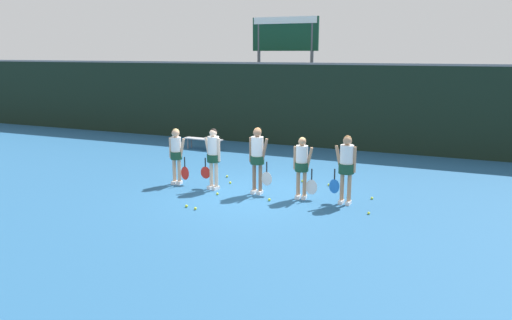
{
  "coord_description": "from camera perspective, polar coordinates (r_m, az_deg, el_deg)",
  "views": [
    {
      "loc": [
        5.27,
        -11.99,
        3.78
      ],
      "look_at": [
        0.08,
        0.06,
        0.93
      ],
      "focal_mm": 35.0,
      "sensor_mm": 36.0,
      "label": 1
    }
  ],
  "objects": [
    {
      "name": "player_3",
      "position": [
        13.01,
        5.29,
        -0.37
      ],
      "size": [
        0.65,
        0.36,
        1.63
      ],
      "rotation": [
        0.0,
        0.0,
        0.1
      ],
      "color": "tan",
      "rests_on": "ground_plane"
    },
    {
      "name": "tennis_ball_2",
      "position": [
        13.53,
        -4.43,
        -3.87
      ],
      "size": [
        0.06,
        0.06,
        0.06
      ],
      "primitive_type": "sphere",
      "color": "#CCE033",
      "rests_on": "ground_plane"
    },
    {
      "name": "bench_courtside",
      "position": [
        19.81,
        -6.03,
        2.28
      ],
      "size": [
        1.64,
        0.47,
        0.43
      ],
      "rotation": [
        0.0,
        0.0,
        -0.07
      ],
      "color": "#B2B2B7",
      "rests_on": "ground_plane"
    },
    {
      "name": "fence_windscreen",
      "position": [
        19.98,
        7.91,
        6.16
      ],
      "size": [
        60.0,
        0.08,
        3.37
      ],
      "color": "black",
      "rests_on": "ground_plane"
    },
    {
      "name": "tennis_ball_6",
      "position": [
        15.37,
        -3.33,
        -1.88
      ],
      "size": [
        0.07,
        0.07,
        0.07
      ],
      "primitive_type": "sphere",
      "color": "#CCE033",
      "rests_on": "ground_plane"
    },
    {
      "name": "player_0",
      "position": [
        14.58,
        -9.09,
        0.96
      ],
      "size": [
        0.61,
        0.34,
        1.63
      ],
      "rotation": [
        0.0,
        0.0,
        0.13
      ],
      "color": "tan",
      "rests_on": "ground_plane"
    },
    {
      "name": "player_2",
      "position": [
        13.38,
        0.18,
        0.65
      ],
      "size": [
        0.67,
        0.38,
        1.81
      ],
      "rotation": [
        0.0,
        0.0,
        -0.0
      ],
      "color": "#8C664C",
      "rests_on": "ground_plane"
    },
    {
      "name": "ground_plane",
      "position": [
        13.63,
        -0.42,
        -3.85
      ],
      "size": [
        140.0,
        140.0,
        0.0
      ],
      "primitive_type": "plane",
      "color": "#235684"
    },
    {
      "name": "player_1",
      "position": [
        13.89,
        -4.91,
        0.73
      ],
      "size": [
        0.66,
        0.37,
        1.72
      ],
      "rotation": [
        0.0,
        0.0,
        -0.18
      ],
      "color": "beige",
      "rests_on": "ground_plane"
    },
    {
      "name": "tennis_ball_10",
      "position": [
        12.96,
        1.53,
        -4.55
      ],
      "size": [
        0.07,
        0.07,
        0.07
      ],
      "primitive_type": "sphere",
      "color": "#CCE033",
      "rests_on": "ground_plane"
    },
    {
      "name": "tennis_ball_0",
      "position": [
        14.53,
        8.32,
        -2.82
      ],
      "size": [
        0.07,
        0.07,
        0.07
      ],
      "primitive_type": "sphere",
      "color": "#CCE033",
      "rests_on": "ground_plane"
    },
    {
      "name": "tennis_ball_3",
      "position": [
        13.43,
        13.11,
        -4.27
      ],
      "size": [
        0.07,
        0.07,
        0.07
      ],
      "primitive_type": "sphere",
      "color": "#CCE033",
      "rests_on": "ground_plane"
    },
    {
      "name": "player_4",
      "position": [
        12.67,
        10.28,
        -0.39
      ],
      "size": [
        0.66,
        0.39,
        1.76
      ],
      "rotation": [
        0.0,
        0.0,
        -0.03
      ],
      "color": "tan",
      "rests_on": "ground_plane"
    },
    {
      "name": "scoreboard",
      "position": [
        22.38,
        3.33,
        12.88
      ],
      "size": [
        3.01,
        0.15,
        5.26
      ],
      "color": "#515156",
      "rests_on": "ground_plane"
    },
    {
      "name": "tennis_ball_1",
      "position": [
        14.86,
        5.32,
        -2.41
      ],
      "size": [
        0.07,
        0.07,
        0.07
      ],
      "primitive_type": "sphere",
      "color": "#CCE033",
      "rests_on": "ground_plane"
    },
    {
      "name": "tennis_ball_4",
      "position": [
        12.33,
        -6.94,
        -5.52
      ],
      "size": [
        0.07,
        0.07,
        0.07
      ],
      "primitive_type": "sphere",
      "color": "#CCE033",
      "rests_on": "ground_plane"
    },
    {
      "name": "tennis_ball_7",
      "position": [
        12.55,
        -7.95,
        -5.23
      ],
      "size": [
        0.07,
        0.07,
        0.07
      ],
      "primitive_type": "sphere",
      "color": "#CCE033",
      "rests_on": "ground_plane"
    },
    {
      "name": "tennis_ball_5",
      "position": [
        12.21,
        12.75,
        -5.94
      ],
      "size": [
        0.06,
        0.06,
        0.06
      ],
      "primitive_type": "sphere",
      "color": "#CCE033",
      "rests_on": "ground_plane"
    },
    {
      "name": "tennis_ball_8",
      "position": [
        14.64,
        -2.96,
        -2.59
      ],
      "size": [
        0.07,
        0.07,
        0.07
      ],
      "primitive_type": "sphere",
      "color": "#CCE033",
      "rests_on": "ground_plane"
    },
    {
      "name": "tennis_ball_9",
      "position": [
        13.5,
        10.46,
        -4.07
      ],
      "size": [
        0.07,
        0.07,
        0.07
      ],
      "primitive_type": "sphere",
      "color": "#CCE033",
      "rests_on": "ground_plane"
    }
  ]
}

